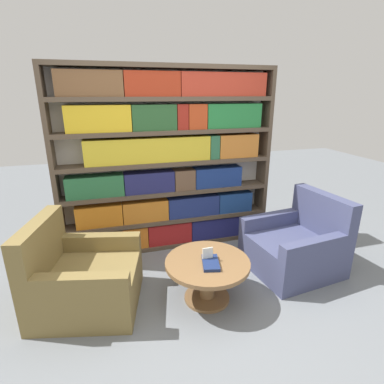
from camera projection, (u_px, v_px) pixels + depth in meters
ground_plane at (202, 314)px, 2.73m from camera, size 14.00×14.00×0.00m
bookshelf at (168, 162)px, 3.67m from camera, size 2.63×0.30×2.23m
armchair_left at (82, 279)px, 2.78m from camera, size 1.07×1.02×0.86m
armchair_right at (296, 246)px, 3.38m from camera, size 1.00×0.94×0.86m
coffee_table at (207, 272)px, 2.85m from camera, size 0.80×0.80×0.42m
table_sign at (208, 255)px, 2.79m from camera, size 0.10×0.06×0.14m
stray_book at (211, 263)px, 2.75m from camera, size 0.21×0.29×0.03m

